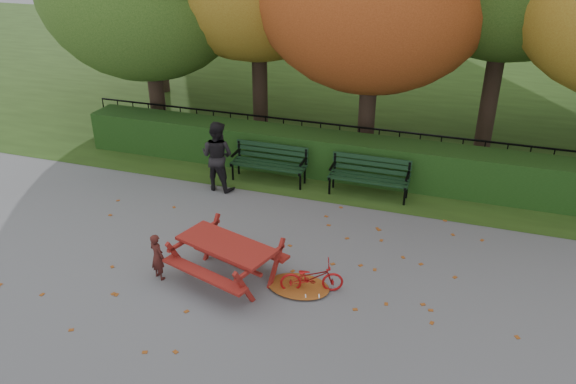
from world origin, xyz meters
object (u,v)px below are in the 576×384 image
(picnic_table, at_px, (226,251))
(child, at_px, (157,256))
(adult, at_px, (217,156))
(bench_left, at_px, (270,160))
(bench_right, at_px, (370,174))
(bicycle, at_px, (312,277))

(picnic_table, relative_size, child, 2.34)
(child, relative_size, adult, 0.54)
(bench_left, relative_size, picnic_table, 0.87)
(child, height_order, adult, adult)
(picnic_table, height_order, adult, adult)
(picnic_table, bearing_deg, child, -146.47)
(bench_right, height_order, child, same)
(bench_right, bearing_deg, bicycle, -93.03)
(bicycle, bearing_deg, bench_right, -22.96)
(child, height_order, bicycle, child)
(bench_right, bearing_deg, adult, -166.65)
(bench_left, height_order, bench_right, same)
(bench_left, distance_m, picnic_table, 4.11)
(bench_right, xyz_separation_m, adult, (-3.38, -0.80, 0.30))
(bench_left, bearing_deg, picnic_table, -80.36)
(bench_right, distance_m, picnic_table, 4.40)
(child, distance_m, bicycle, 2.71)
(bench_left, bearing_deg, bench_right, 0.00)
(picnic_table, xyz_separation_m, bicycle, (1.50, 0.13, -0.29))
(bench_right, height_order, adult, adult)
(picnic_table, xyz_separation_m, child, (-1.16, -0.34, -0.13))
(bench_left, xyz_separation_m, picnic_table, (0.69, -4.05, 0.06))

